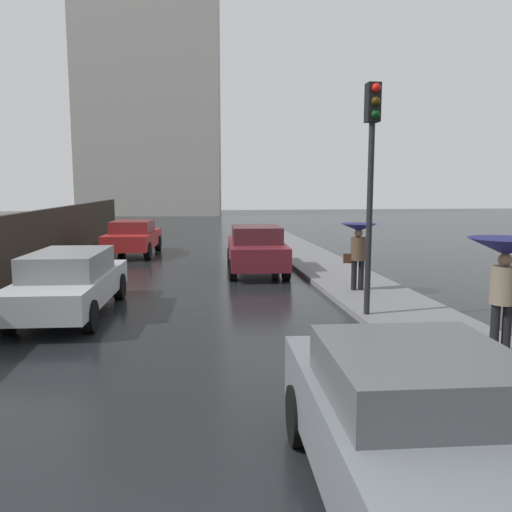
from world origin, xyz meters
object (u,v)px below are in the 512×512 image
car_grey_far_ahead (420,432)px  pedestrian_with_umbrella_far (358,239)px  car_red_near_kerb (133,237)px  traffic_light (371,158)px  car_silver_mid_road (70,281)px  pedestrian_with_umbrella_near (505,260)px  car_maroon_far_lane (256,249)px

car_grey_far_ahead → pedestrian_with_umbrella_far: 8.95m
car_red_near_kerb → traffic_light: bearing=122.5°
car_silver_mid_road → pedestrian_with_umbrella_far: size_ratio=2.70×
car_red_near_kerb → traffic_light: 12.97m
pedestrian_with_umbrella_near → traffic_light: bearing=128.4°
car_grey_far_ahead → traffic_light: size_ratio=0.85×
car_silver_mid_road → traffic_light: traffic_light is taller
car_grey_far_ahead → pedestrian_with_umbrella_far: size_ratio=2.32×
car_grey_far_ahead → car_maroon_far_lane: bearing=91.6°
car_grey_far_ahead → car_red_near_kerb: bearing=106.2°
car_red_near_kerb → pedestrian_with_umbrella_near: pedestrian_with_umbrella_near is taller
car_maroon_far_lane → pedestrian_with_umbrella_near: (2.80, -8.87, 0.83)m
car_silver_mid_road → car_grey_far_ahead: size_ratio=1.16×
car_red_near_kerb → pedestrian_with_umbrella_far: size_ratio=2.52×
car_grey_far_ahead → pedestrian_with_umbrella_near: size_ratio=2.17×
car_silver_mid_road → pedestrian_with_umbrella_far: (6.80, 1.15, 0.71)m
pedestrian_with_umbrella_far → car_grey_far_ahead: bearing=83.4°
car_silver_mid_road → car_grey_far_ahead: (4.48, -7.47, 0.01)m
car_grey_far_ahead → car_maroon_far_lane: (0.19, 12.41, 0.05)m
car_red_near_kerb → pedestrian_with_umbrella_near: bearing=122.2°
traffic_light → car_grey_far_ahead: bearing=-105.5°
car_maroon_far_lane → pedestrian_with_umbrella_near: 9.34m
pedestrian_with_umbrella_far → traffic_light: size_ratio=0.37×
car_silver_mid_road → pedestrian_with_umbrella_near: bearing=155.1°
car_maroon_far_lane → pedestrian_with_umbrella_near: size_ratio=2.41×
pedestrian_with_umbrella_near → traffic_light: 3.37m
pedestrian_with_umbrella_near → pedestrian_with_umbrella_far: (-0.68, 5.08, -0.17)m
pedestrian_with_umbrella_near → pedestrian_with_umbrella_far: bearing=109.8°
car_silver_mid_road → pedestrian_with_umbrella_near: pedestrian_with_umbrella_near is taller
car_silver_mid_road → traffic_light: 6.84m
car_red_near_kerb → pedestrian_with_umbrella_far: (6.56, -8.74, 0.70)m
car_red_near_kerb → pedestrian_with_umbrella_far: 10.95m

